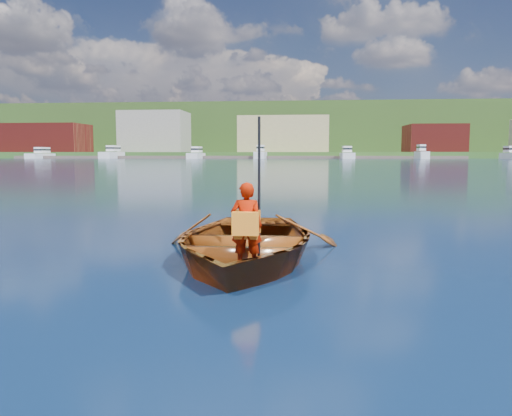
{
  "coord_description": "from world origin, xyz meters",
  "views": [
    {
      "loc": [
        1.93,
        -7.25,
        1.59
      ],
      "look_at": [
        1.24,
        -0.01,
        0.79
      ],
      "focal_mm": 35.0,
      "sensor_mm": 36.0,
      "label": 1
    }
  ],
  "objects_px": {
    "dock": "(271,157)",
    "marina_yachts": "(242,154)",
    "rowboat": "(244,242)",
    "child_paddler": "(247,225)"
  },
  "relations": [
    {
      "from": "child_paddler",
      "to": "marina_yachts",
      "type": "distance_m",
      "value": 145.33
    },
    {
      "from": "child_paddler",
      "to": "marina_yachts",
      "type": "relative_size",
      "value": 0.01
    },
    {
      "from": "dock",
      "to": "rowboat",
      "type": "bearing_deg",
      "value": -86.42
    },
    {
      "from": "rowboat",
      "to": "dock",
      "type": "relative_size",
      "value": 0.03
    },
    {
      "from": "rowboat",
      "to": "child_paddler",
      "type": "relative_size",
      "value": 2.13
    },
    {
      "from": "child_paddler",
      "to": "marina_yachts",
      "type": "bearing_deg",
      "value": 97.05
    },
    {
      "from": "rowboat",
      "to": "child_paddler",
      "type": "bearing_deg",
      "value": -80.53
    },
    {
      "from": "dock",
      "to": "marina_yachts",
      "type": "height_order",
      "value": "marina_yachts"
    },
    {
      "from": "rowboat",
      "to": "dock",
      "type": "distance_m",
      "value": 148.3
    },
    {
      "from": "child_paddler",
      "to": "marina_yachts",
      "type": "xyz_separation_m",
      "value": [
        -17.83,
        144.23,
        0.72
      ]
    }
  ]
}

